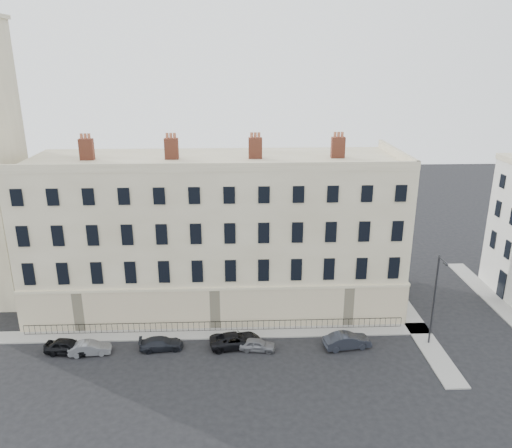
# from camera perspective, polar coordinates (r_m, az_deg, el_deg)

# --- Properties ---
(ground) EXTENTS (160.00, 160.00, 0.00)m
(ground) POSITION_cam_1_polar(r_m,az_deg,el_deg) (43.28, 3.35, -15.63)
(ground) COLOR black
(ground) RESTS_ON ground
(terrace) EXTENTS (36.22, 12.22, 17.00)m
(terrace) POSITION_cam_1_polar(r_m,az_deg,el_deg) (50.50, -4.58, -0.95)
(terrace) COLOR #BCAE8B
(terrace) RESTS_ON ground
(pavement_terrace) EXTENTS (48.00, 2.00, 0.12)m
(pavement_terrace) POSITION_cam_1_polar(r_m,az_deg,el_deg) (47.68, -9.60, -12.30)
(pavement_terrace) COLOR gray
(pavement_terrace) RESTS_ON ground
(pavement_east_return) EXTENTS (2.00, 24.00, 0.12)m
(pavement_east_return) POSITION_cam_1_polar(r_m,az_deg,el_deg) (52.69, 16.89, -9.72)
(pavement_east_return) COLOR gray
(pavement_east_return) RESTS_ON ground
(pavement_adjacent) EXTENTS (2.00, 20.00, 0.12)m
(pavement_adjacent) POSITION_cam_1_polar(r_m,az_deg,el_deg) (58.25, 25.68, -8.02)
(pavement_adjacent) COLOR gray
(pavement_adjacent) RESTS_ON ground
(railings) EXTENTS (35.00, 0.04, 0.96)m
(railings) POSITION_cam_1_polar(r_m,az_deg,el_deg) (47.43, -4.68, -11.56)
(railings) COLOR black
(railings) RESTS_ON ground
(car_a) EXTENTS (4.06, 2.03, 1.33)m
(car_a) POSITION_cam_1_polar(r_m,az_deg,el_deg) (47.04, -20.73, -12.95)
(car_a) COLOR black
(car_a) RESTS_ON ground
(car_b) EXTENTS (3.62, 1.58, 1.16)m
(car_b) POSITION_cam_1_polar(r_m,az_deg,el_deg) (46.34, -18.44, -13.31)
(car_b) COLOR slate
(car_b) RESTS_ON ground
(car_c) EXTENTS (3.94, 1.91, 1.11)m
(car_c) POSITION_cam_1_polar(r_m,az_deg,el_deg) (45.51, -10.78, -13.27)
(car_c) COLOR black
(car_c) RESTS_ON ground
(car_d) EXTENTS (4.80, 2.73, 1.26)m
(car_d) POSITION_cam_1_polar(r_m,az_deg,el_deg) (45.09, -2.36, -13.13)
(car_d) COLOR black
(car_d) RESTS_ON ground
(car_e) EXTENTS (3.31, 1.70, 1.08)m
(car_e) POSITION_cam_1_polar(r_m,az_deg,el_deg) (44.61, 0.15, -13.63)
(car_e) COLOR slate
(car_e) RESTS_ON ground
(car_f) EXTENTS (4.32, 2.07, 1.37)m
(car_f) POSITION_cam_1_polar(r_m,az_deg,el_deg) (45.59, 10.37, -12.99)
(car_f) COLOR #21242C
(car_f) RESTS_ON ground
(streetlamp) EXTENTS (0.26, 1.84, 8.52)m
(streetlamp) POSITION_cam_1_polar(r_m,az_deg,el_deg) (46.02, 19.76, -7.81)
(streetlamp) COLOR #2A2A2F
(streetlamp) RESTS_ON ground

